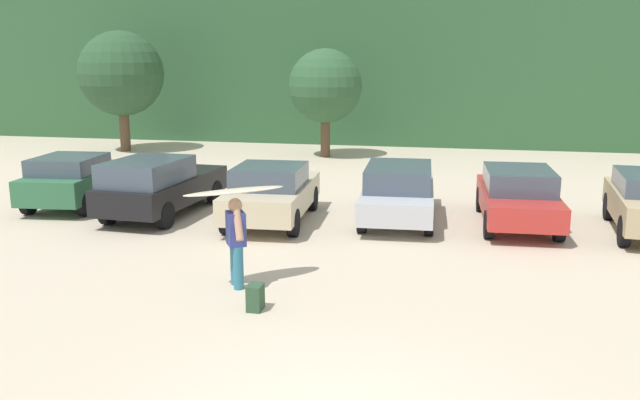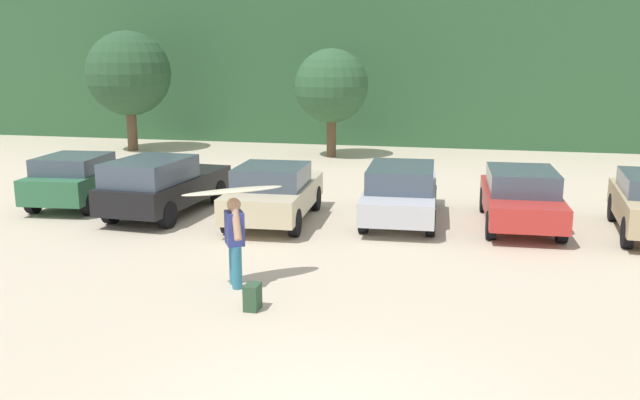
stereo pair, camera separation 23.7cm
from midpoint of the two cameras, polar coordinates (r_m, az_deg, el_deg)
name	(u,v)px [view 2 (the right image)]	position (r m, az deg, el deg)	size (l,w,h in m)	color
hillside_ridge	(448,66)	(37.30, 11.11, 11.23)	(108.00, 12.00, 7.34)	#2D5633
tree_center	(129,74)	(31.18, -15.89, 10.38)	(3.73, 3.73, 5.32)	brown
tree_ridge_back	(332,86)	(28.11, 1.24, 9.73)	(3.08, 3.08, 4.54)	brown
parked_car_forest_green	(81,178)	(20.34, -19.53, 1.79)	(2.14, 4.12, 1.49)	#2D6642
parked_car_black	(163,184)	(18.37, -13.00, 1.32)	(2.06, 4.60, 1.62)	black
parked_car_champagne	(274,192)	(17.21, -3.58, 0.68)	(2.06, 4.34, 1.51)	beige
parked_car_silver	(401,191)	(17.52, 7.35, 0.78)	(2.02, 4.74, 1.46)	silver
parked_car_red	(521,196)	(17.52, 17.22, 0.32)	(1.95, 4.40, 1.46)	#B72D28
person_adult	(235,237)	(12.42, -6.79, -3.15)	(0.52, 0.75, 1.70)	teal
surfboard_cream	(233,191)	(12.27, -6.91, 0.80)	(1.85, 1.67, 0.11)	beige
backpack_dropped	(253,297)	(11.47, -5.22, -8.29)	(0.24, 0.34, 0.45)	#2D4C33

